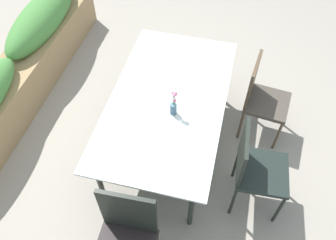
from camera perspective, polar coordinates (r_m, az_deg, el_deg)
The scene contains 7 objects.
ground_plane at distance 3.71m, azimuth 0.28°, elevation -2.90°, with size 12.00×12.00×0.00m, color gray.
dining_table at distance 3.14m, azimuth 0.00°, elevation 3.06°, with size 1.87×1.04×0.71m.
chair_near_left at distance 2.96m, azimuth 14.33°, elevation -7.54°, with size 0.46×0.46×0.93m.
chair_near_right at distance 3.52m, azimuth 15.37°, elevation 3.94°, with size 0.47×0.47×0.92m.
chair_end_left at distance 2.62m, azimuth -7.05°, elevation -19.02°, with size 0.45×0.45×0.99m.
flower_vase at distance 2.91m, azimuth 0.96°, elevation 2.65°, with size 0.06×0.06×0.26m.
planter_box at distance 4.18m, azimuth -23.99°, elevation 7.25°, with size 3.34×0.48×0.80m.
Camera 1 is at (-2.11, -0.50, 3.01)m, focal length 36.32 mm.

